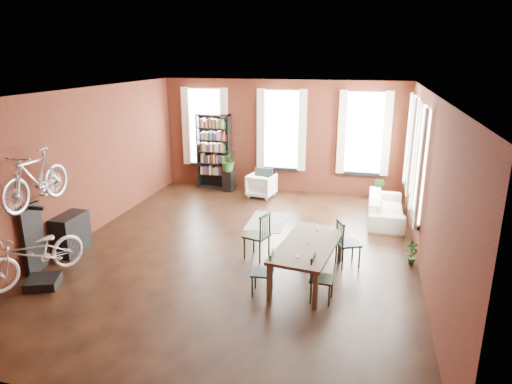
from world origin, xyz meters
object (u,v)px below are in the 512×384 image
(console_table, at_px, (71,234))
(dining_chair_d, at_px, (348,243))
(dining_chair_b, at_px, (257,235))
(bicycle_floor, at_px, (32,231))
(white_armchair, at_px, (262,184))
(dining_chair_c, at_px, (322,279))
(dining_table, at_px, (308,261))
(dining_chair_a, at_px, (262,272))
(cream_sofa, at_px, (386,204))
(bookshelf, at_px, (214,151))
(plant_stand, at_px, (229,181))
(bike_trainer, at_px, (43,282))

(console_table, bearing_deg, dining_chair_d, 7.83)
(dining_chair_b, xyz_separation_m, bicycle_floor, (-3.37, -2.06, 0.57))
(white_armchair, bearing_deg, dining_chair_c, 123.56)
(dining_table, height_order, dining_chair_d, dining_chair_d)
(dining_chair_c, relative_size, bicycle_floor, 0.45)
(dining_table, xyz_separation_m, console_table, (-4.80, -0.00, 0.06))
(dining_chair_a, xyz_separation_m, cream_sofa, (2.10, 4.20, 0.02))
(bookshelf, bearing_deg, plant_stand, -24.25)
(bike_trainer, distance_m, bicycle_floor, 0.97)
(dining_table, xyz_separation_m, bookshelf, (-3.52, 5.20, 0.76))
(dining_chair_b, height_order, white_armchair, dining_chair_b)
(cream_sofa, bearing_deg, dining_chair_a, 153.48)
(bicycle_floor, bearing_deg, dining_chair_c, 30.66)
(bookshelf, relative_size, plant_stand, 3.68)
(plant_stand, bearing_deg, cream_sofa, -18.31)
(dining_chair_a, distance_m, console_table, 4.19)
(dining_chair_b, xyz_separation_m, plant_stand, (-1.91, 4.32, -0.17))
(dining_chair_b, bearing_deg, plant_stand, -138.55)
(console_table, distance_m, bicycle_floor, 1.59)
(bookshelf, bearing_deg, bicycle_floor, -98.13)
(dining_chair_c, distance_m, bicycle_floor, 4.88)
(dining_chair_a, relative_size, white_armchair, 1.08)
(cream_sofa, height_order, bike_trainer, cream_sofa)
(dining_chair_d, xyz_separation_m, plant_stand, (-3.67, 4.22, -0.15))
(dining_table, bearing_deg, bike_trainer, -154.87)
(dining_table, height_order, bookshelf, bookshelf)
(cream_sofa, bearing_deg, console_table, 119.33)
(dining_chair_c, bearing_deg, bookshelf, 36.44)
(dining_chair_c, height_order, plant_stand, dining_chair_c)
(white_armchair, height_order, bicycle_floor, bicycle_floor)
(console_table, xyz_separation_m, plant_stand, (1.80, 4.97, -0.10))
(console_table, bearing_deg, plant_stand, 70.12)
(dining_table, xyz_separation_m, dining_chair_a, (-0.67, -0.70, 0.04))
(console_table, bearing_deg, bicycle_floor, -76.59)
(dining_table, relative_size, dining_chair_d, 2.25)
(bookshelf, height_order, white_armchair, bookshelf)
(white_armchair, xyz_separation_m, console_table, (-2.87, -4.62, 0.04))
(dining_chair_d, bearing_deg, bicycle_floor, 88.45)
(dining_chair_c, xyz_separation_m, plant_stand, (-3.33, 5.67, -0.10))
(dining_chair_c, xyz_separation_m, console_table, (-5.13, 0.70, 0.00))
(dining_chair_c, bearing_deg, dining_chair_a, 93.32)
(dining_chair_a, bearing_deg, bike_trainer, -83.31)
(dining_table, distance_m, bicycle_floor, 4.73)
(plant_stand, distance_m, bicycle_floor, 6.58)
(dining_table, height_order, white_armchair, white_armchair)
(console_table, bearing_deg, dining_table, 0.02)
(plant_stand, xyz_separation_m, bicycle_floor, (-1.46, -6.38, 0.74))
(dining_chair_d, xyz_separation_m, white_armchair, (-2.60, 3.87, -0.09))
(dining_chair_a, relative_size, bicycle_floor, 0.43)
(dining_chair_b, height_order, bicycle_floor, bicycle_floor)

